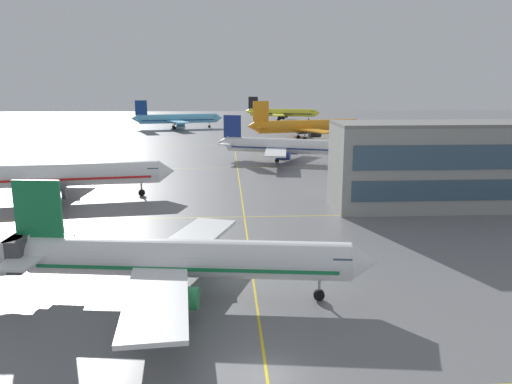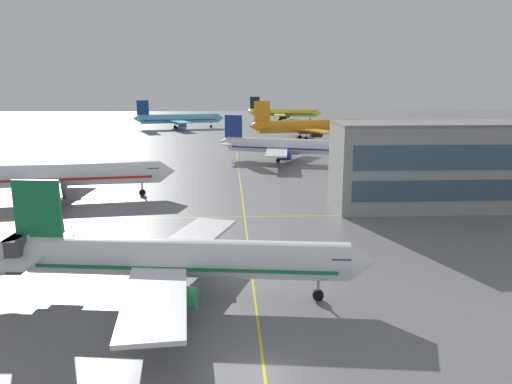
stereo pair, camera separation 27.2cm
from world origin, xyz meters
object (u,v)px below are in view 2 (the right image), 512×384
at_px(airliner_distant_taxiway, 283,113).
at_px(airliner_front_gate, 182,258).
at_px(airliner_second_row, 56,175).
at_px(airliner_far_left_stand, 308,126).
at_px(airliner_far_right_stand, 179,119).
at_px(airliner_third_row, 286,146).

bearing_deg(airliner_distant_taxiway, airliner_front_gate, -98.76).
height_order(airliner_second_row, airliner_distant_taxiway, airliner_second_row).
relative_size(airliner_far_left_stand, airliner_far_right_stand, 1.11).
bearing_deg(airliner_distant_taxiway, airliner_far_left_stand, -90.46).
relative_size(airliner_front_gate, airliner_second_row, 0.89).
bearing_deg(airliner_second_row, airliner_third_row, 41.78).
bearing_deg(airliner_third_row, airliner_second_row, -138.22).
distance_m(airliner_front_gate, airliner_far_right_stand, 166.44).
xyz_separation_m(airliner_front_gate, airliner_far_right_stand, (-15.93, 165.67, 0.33)).
bearing_deg(airliner_far_left_stand, airliner_third_row, -105.28).
height_order(airliner_front_gate, airliner_second_row, airliner_second_row).
height_order(airliner_second_row, airliner_third_row, airliner_second_row).
bearing_deg(airliner_far_right_stand, airliner_distant_taxiway, 38.97).
bearing_deg(airliner_third_row, airliner_far_left_stand, 74.72).
xyz_separation_m(airliner_third_row, airliner_far_left_stand, (12.50, 45.77, 0.67)).
distance_m(airliner_far_right_stand, airliner_distant_taxiway, 60.90).
distance_m(airliner_third_row, airliner_far_left_stand, 47.45).
distance_m(airliner_third_row, airliner_far_right_stand, 94.47).
xyz_separation_m(airliner_front_gate, airliner_second_row, (-24.10, 39.75, 0.44)).
relative_size(airliner_far_right_stand, airliner_distant_taxiway, 1.01).
xyz_separation_m(airliner_front_gate, airliner_third_row, (18.28, 77.61, 0.10)).
height_order(airliner_third_row, airliner_far_left_stand, airliner_far_left_stand).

